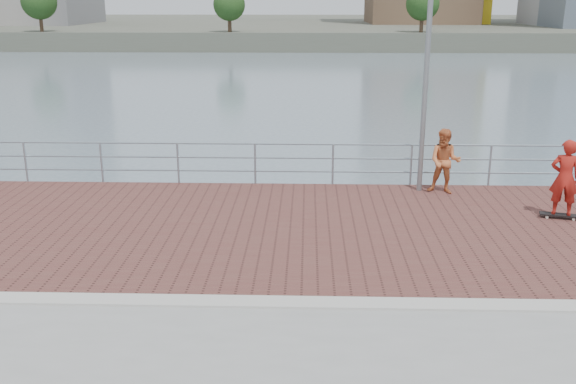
{
  "coord_description": "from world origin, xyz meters",
  "views": [
    {
      "loc": [
        0.36,
        -9.4,
        4.75
      ],
      "look_at": [
        0.0,
        2.0,
        1.3
      ],
      "focal_mm": 40.0,
      "sensor_mm": 36.0,
      "label": 1
    }
  ],
  "objects_px": {
    "street_lamp": "(435,1)",
    "skateboarder": "(565,178)",
    "bystander": "(445,161)",
    "guardrail": "(294,159)"
  },
  "relations": [
    {
      "from": "street_lamp",
      "to": "skateboarder",
      "type": "bearing_deg",
      "value": -30.39
    },
    {
      "from": "street_lamp",
      "to": "bystander",
      "type": "bearing_deg",
      "value": 25.37
    },
    {
      "from": "street_lamp",
      "to": "skateboarder",
      "type": "xyz_separation_m",
      "value": [
        2.8,
        -1.64,
        -3.73
      ]
    },
    {
      "from": "skateboarder",
      "to": "guardrail",
      "type": "bearing_deg",
      "value": -9.15
    },
    {
      "from": "bystander",
      "to": "guardrail",
      "type": "bearing_deg",
      "value": -172.95
    },
    {
      "from": "skateboarder",
      "to": "bystander",
      "type": "height_order",
      "value": "skateboarder"
    },
    {
      "from": "skateboarder",
      "to": "bystander",
      "type": "xyz_separation_m",
      "value": [
        -2.24,
        1.91,
        -0.13
      ]
    },
    {
      "from": "guardrail",
      "to": "bystander",
      "type": "height_order",
      "value": "bystander"
    },
    {
      "from": "skateboarder",
      "to": "street_lamp",
      "type": "bearing_deg",
      "value": -16.04
    },
    {
      "from": "guardrail",
      "to": "skateboarder",
      "type": "height_order",
      "value": "skateboarder"
    }
  ]
}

